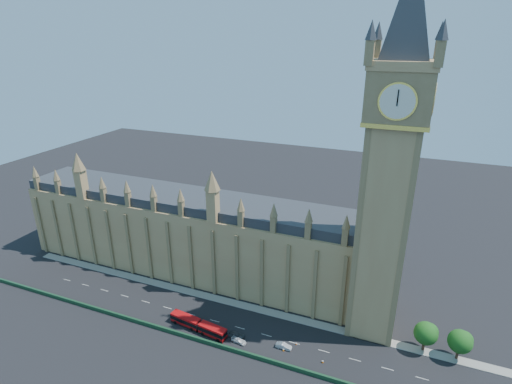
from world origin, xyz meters
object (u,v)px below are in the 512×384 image
at_px(red_bus, 198,325).
at_px(car_grey, 236,335).
at_px(car_white, 239,341).
at_px(car_silver, 284,346).

xyz_separation_m(red_bus, car_grey, (11.13, 1.28, -0.86)).
distance_m(red_bus, car_grey, 11.23).
height_order(red_bus, car_white, red_bus).
height_order(car_grey, car_white, car_grey).
bearing_deg(car_grey, red_bus, 90.86).
xyz_separation_m(red_bus, car_white, (12.55, -0.33, -0.99)).
relative_size(red_bus, car_grey, 4.14).
xyz_separation_m(car_silver, car_white, (-11.85, -2.47, -0.09)).
distance_m(car_grey, car_white, 2.16).
height_order(red_bus, car_silver, red_bus).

